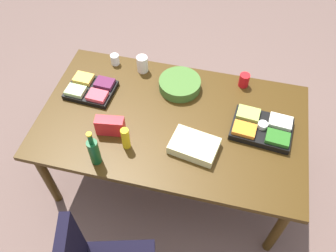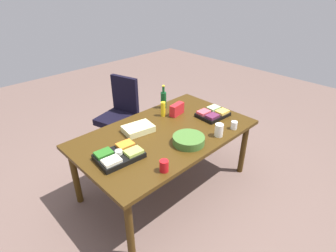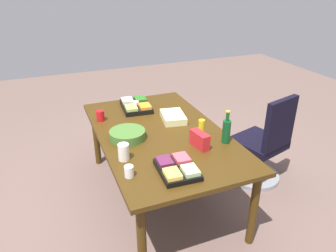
% 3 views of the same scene
% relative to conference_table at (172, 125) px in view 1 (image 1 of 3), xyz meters
% --- Properties ---
extents(ground_plane, '(10.00, 10.00, 0.00)m').
position_rel_conference_table_xyz_m(ground_plane, '(0.00, 0.00, -0.68)').
color(ground_plane, brown).
extents(conference_table, '(1.96, 1.15, 0.75)m').
position_rel_conference_table_xyz_m(conference_table, '(0.00, 0.00, 0.00)').
color(conference_table, '#402A0C').
rests_on(conference_table, ground).
extents(paper_cup, '(0.09, 0.09, 0.09)m').
position_rel_conference_table_xyz_m(paper_cup, '(-0.60, 0.48, 0.12)').
color(paper_cup, white).
rests_on(paper_cup, conference_table).
extents(sheet_cake, '(0.35, 0.27, 0.07)m').
position_rel_conference_table_xyz_m(sheet_cake, '(0.20, -0.22, 0.11)').
color(sheet_cake, beige).
rests_on(sheet_cake, conference_table).
extents(mayo_jar, '(0.11, 0.11, 0.14)m').
position_rel_conference_table_xyz_m(mayo_jar, '(-0.36, 0.45, 0.14)').
color(mayo_jar, white).
rests_on(mayo_jar, conference_table).
extents(fruit_platter, '(0.38, 0.30, 0.07)m').
position_rel_conference_table_xyz_m(fruit_platter, '(-0.68, 0.12, 0.10)').
color(fruit_platter, black).
rests_on(fruit_platter, conference_table).
extents(veggie_tray, '(0.45, 0.34, 0.09)m').
position_rel_conference_table_xyz_m(veggie_tray, '(0.64, 0.05, 0.11)').
color(veggie_tray, black).
rests_on(veggie_tray, conference_table).
extents(wine_bottle, '(0.08, 0.08, 0.31)m').
position_rel_conference_table_xyz_m(wine_bottle, '(-0.41, -0.47, 0.19)').
color(wine_bottle, '#0F4A21').
rests_on(wine_bottle, conference_table).
extents(mustard_bottle, '(0.07, 0.07, 0.18)m').
position_rel_conference_table_xyz_m(mustard_bottle, '(-0.25, -0.30, 0.16)').
color(mustard_bottle, yellow).
rests_on(mustard_bottle, conference_table).
extents(red_solo_cup, '(0.09, 0.09, 0.11)m').
position_rel_conference_table_xyz_m(red_solo_cup, '(0.47, 0.48, 0.13)').
color(red_solo_cup, red).
rests_on(red_solo_cup, conference_table).
extents(chip_bag_red, '(0.21, 0.11, 0.14)m').
position_rel_conference_table_xyz_m(chip_bag_red, '(-0.40, -0.21, 0.14)').
color(chip_bag_red, red).
rests_on(chip_bag_red, conference_table).
extents(salad_bowl, '(0.40, 0.40, 0.08)m').
position_rel_conference_table_xyz_m(salad_bowl, '(-0.02, 0.33, 0.11)').
color(salad_bowl, '#436E2C').
rests_on(salad_bowl, conference_table).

